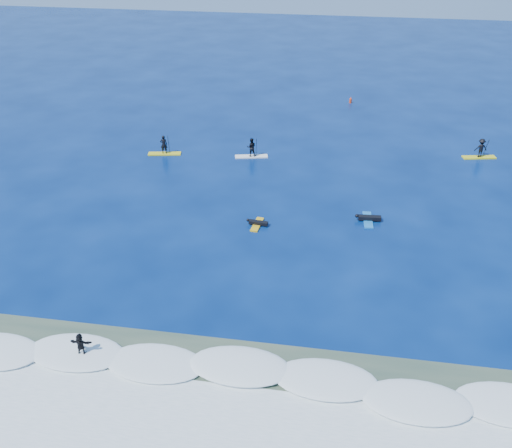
% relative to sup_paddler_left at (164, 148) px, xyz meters
% --- Properties ---
extents(ground, '(160.00, 160.00, 0.00)m').
position_rel_sup_paddler_left_xyz_m(ground, '(10.00, -14.40, -0.61)').
color(ground, '#031848').
rests_on(ground, ground).
extents(shallow_water, '(90.00, 13.00, 0.01)m').
position_rel_sup_paddler_left_xyz_m(shallow_water, '(10.00, -28.40, -0.60)').
color(shallow_water, '#324437').
rests_on(shallow_water, ground).
extents(breaking_wave, '(40.00, 6.00, 0.30)m').
position_rel_sup_paddler_left_xyz_m(breaking_wave, '(10.00, -24.40, -0.61)').
color(breaking_wave, white).
rests_on(breaking_wave, ground).
extents(whitewater, '(34.00, 5.00, 0.02)m').
position_rel_sup_paddler_left_xyz_m(whitewater, '(10.00, -27.40, -0.61)').
color(whitewater, silver).
rests_on(whitewater, ground).
extents(sup_paddler_left, '(2.85, 1.19, 1.94)m').
position_rel_sup_paddler_left_xyz_m(sup_paddler_left, '(0.00, 0.00, 0.00)').
color(sup_paddler_left, gold).
rests_on(sup_paddler_left, ground).
extents(sup_paddler_center, '(2.83, 1.27, 1.92)m').
position_rel_sup_paddler_left_xyz_m(sup_paddler_center, '(7.40, 0.60, 0.11)').
color(sup_paddler_center, white).
rests_on(sup_paddler_center, ground).
extents(sup_paddler_right, '(2.85, 1.25, 1.94)m').
position_rel_sup_paddler_left_xyz_m(sup_paddler_right, '(26.34, 3.49, 0.15)').
color(sup_paddler_right, gold).
rests_on(sup_paddler_right, ground).
extents(prone_paddler_near, '(1.49, 1.90, 0.39)m').
position_rel_sup_paddler_left_xyz_m(prone_paddler_near, '(9.69, -10.55, -0.47)').
color(prone_paddler_near, gold).
rests_on(prone_paddler_near, ground).
extents(prone_paddler_far, '(1.78, 2.27, 0.47)m').
position_rel_sup_paddler_left_xyz_m(prone_paddler_far, '(17.03, -8.75, -0.45)').
color(prone_paddler_far, '#1766B3').
rests_on(prone_paddler_far, ground).
extents(wave_surfer, '(1.74, 0.54, 1.25)m').
position_rel_sup_paddler_left_xyz_m(wave_surfer, '(3.39, -24.27, 0.12)').
color(wave_surfer, white).
rests_on(wave_surfer, breaking_wave).
extents(marker_buoy, '(0.28, 0.28, 0.66)m').
position_rel_sup_paddler_left_xyz_m(marker_buoy, '(15.39, 16.29, -0.32)').
color(marker_buoy, red).
rests_on(marker_buoy, ground).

